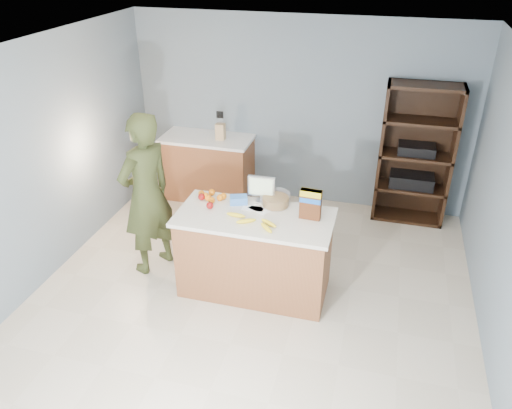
% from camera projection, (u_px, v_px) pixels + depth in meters
% --- Properties ---
extents(floor, '(4.50, 5.00, 0.02)m').
position_uv_depth(floor, '(247.00, 306.00, 5.10)').
color(floor, beige).
rests_on(floor, ground).
extents(walls, '(4.52, 5.02, 2.51)m').
position_uv_depth(walls, '(245.00, 157.00, 4.31)').
color(walls, slate).
rests_on(walls, ground).
extents(counter_peninsula, '(1.56, 0.76, 0.90)m').
position_uv_depth(counter_peninsula, '(255.00, 256.00, 5.16)').
color(counter_peninsula, brown).
rests_on(counter_peninsula, ground).
extents(back_cabinet, '(1.24, 0.62, 0.90)m').
position_uv_depth(back_cabinet, '(208.00, 167.00, 7.02)').
color(back_cabinet, brown).
rests_on(back_cabinet, ground).
extents(shelving_unit, '(0.90, 0.40, 1.80)m').
position_uv_depth(shelving_unit, '(415.00, 156.00, 6.32)').
color(shelving_unit, black).
rests_on(shelving_unit, ground).
extents(person, '(0.67, 0.78, 1.82)m').
position_uv_depth(person, '(146.00, 195.00, 5.30)').
color(person, '#31381A').
rests_on(person, ground).
extents(knife_block, '(0.12, 0.10, 0.31)m').
position_uv_depth(knife_block, '(220.00, 131.00, 6.68)').
color(knife_block, tan).
rests_on(knife_block, back_cabinet).
extents(envelopes, '(0.30, 0.20, 0.00)m').
position_uv_depth(envelopes, '(256.00, 209.00, 5.04)').
color(envelopes, white).
rests_on(envelopes, counter_peninsula).
extents(bananas, '(0.55, 0.27, 0.04)m').
position_uv_depth(bananas, '(254.00, 222.00, 4.78)').
color(bananas, yellow).
rests_on(bananas, counter_peninsula).
extents(apples, '(0.22, 0.23, 0.07)m').
position_uv_depth(apples, '(206.00, 201.00, 5.11)').
color(apples, maroon).
rests_on(apples, counter_peninsula).
extents(oranges, '(0.31, 0.24, 0.07)m').
position_uv_depth(oranges, '(212.00, 196.00, 5.21)').
color(oranges, orange).
rests_on(oranges, counter_peninsula).
extents(blue_carton, '(0.21, 0.17, 0.08)m').
position_uv_depth(blue_carton, '(239.00, 200.00, 5.13)').
color(blue_carton, blue).
rests_on(blue_carton, counter_peninsula).
extents(salad_bowl, '(0.30, 0.30, 0.13)m').
position_uv_depth(salad_bowl, '(276.00, 200.00, 5.09)').
color(salad_bowl, '#267219').
rests_on(salad_bowl, counter_peninsula).
extents(tv, '(0.28, 0.12, 0.28)m').
position_uv_depth(tv, '(261.00, 187.00, 5.12)').
color(tv, silver).
rests_on(tv, counter_peninsula).
extents(cereal_box, '(0.21, 0.09, 0.31)m').
position_uv_depth(cereal_box, '(311.00, 202.00, 4.79)').
color(cereal_box, '#592B14').
rests_on(cereal_box, counter_peninsula).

